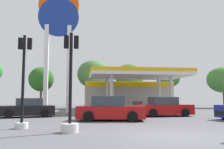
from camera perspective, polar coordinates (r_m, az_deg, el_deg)
The scene contains 13 objects.
ground_plane at distance 9.88m, azimuth 14.31°, elevation -13.99°, with size 90.00×90.00×0.00m, color #56565B.
gas_station at distance 31.01m, azimuth 3.54°, elevation -4.50°, with size 10.69×13.97×4.25m.
station_pole_sign at distance 25.37m, azimuth -12.60°, elevation 10.18°, with size 4.08×0.56×12.98m.
car_0 at distance 15.88m, azimuth -0.28°, elevation -8.31°, with size 4.64×2.58×1.57m.
car_1 at distance 19.77m, azimuth -19.47°, elevation -7.61°, with size 4.33×2.65×1.45m.
car_2 at distance 20.09m, azimuth 12.35°, elevation -7.64°, with size 4.40×2.18×1.54m.
traffic_signal_0 at distance 12.59m, azimuth -20.33°, elevation -3.11°, with size 0.65×0.67×4.58m.
traffic_signal_2 at distance 10.64m, azimuth -9.87°, elevation -5.99°, with size 0.75×0.75×4.36m.
tree_1 at distance 33.92m, azimuth -16.42°, elevation -1.10°, with size 3.36×3.36×5.64m.
tree_2 at distance 34.72m, azimuth -4.49°, elevation 0.06°, with size 4.55×4.55×6.89m.
tree_3 at distance 33.49m, azimuth 4.11°, elevation -0.47°, with size 3.99×3.99×6.15m.
tree_4 at distance 35.76m, azimuth 13.16°, elevation -0.84°, with size 3.39×3.39×5.76m.
tree_5 at distance 39.31m, azimuth 24.84°, elevation -1.12°, with size 4.68×4.68×6.09m.
Camera 1 is at (-3.51, -9.11, 1.48)m, focal length 38.56 mm.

